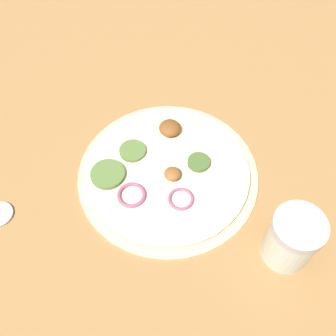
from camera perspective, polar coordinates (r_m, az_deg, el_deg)
ground_plane at (r=0.58m, az=0.00°, el=-0.93°), size 3.00×3.00×0.00m
pizza at (r=0.57m, az=-0.23°, el=-0.51°), size 0.26×0.26×0.03m
spice_jar at (r=0.50m, az=17.55°, el=-9.78°), size 0.06×0.06×0.08m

